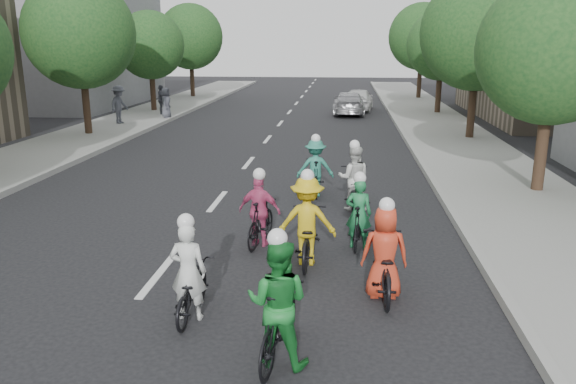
# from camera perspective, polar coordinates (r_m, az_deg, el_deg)

# --- Properties ---
(ground) EXTENTS (120.00, 120.00, 0.00)m
(ground) POSITION_cam_1_polar(r_m,az_deg,el_deg) (10.72, -13.11, -8.27)
(ground) COLOR black
(ground) RESTS_ON ground
(sidewalk_left) EXTENTS (4.00, 80.00, 0.15)m
(sidewalk_left) POSITION_cam_1_polar(r_m,az_deg,el_deg) (22.75, -24.35, 3.32)
(sidewalk_left) COLOR gray
(sidewalk_left) RESTS_ON ground
(curb_left) EXTENTS (0.18, 80.00, 0.18)m
(curb_left) POSITION_cam_1_polar(r_m,az_deg,el_deg) (21.84, -19.91, 3.37)
(curb_left) COLOR #999993
(curb_left) RESTS_ON ground
(sidewalk_right) EXTENTS (4.00, 80.00, 0.15)m
(sidewalk_right) POSITION_cam_1_polar(r_m,az_deg,el_deg) (20.26, 18.89, 2.56)
(sidewalk_right) COLOR gray
(sidewalk_right) RESTS_ON ground
(curb_right) EXTENTS (0.18, 80.00, 0.18)m
(curb_right) POSITION_cam_1_polar(r_m,az_deg,el_deg) (19.90, 13.42, 2.79)
(curb_right) COLOR #999993
(curb_right) RESTS_ON ground
(bldg_sw) EXTENTS (10.00, 14.00, 8.00)m
(bldg_sw) POSITION_cam_1_polar(r_m,az_deg,el_deg) (42.01, -22.36, 13.72)
(bldg_sw) COLOR slate
(bldg_sw) RESTS_ON ground
(tree_l_3) EXTENTS (4.80, 4.80, 6.93)m
(tree_l_3) POSITION_cam_1_polar(r_m,az_deg,el_deg) (26.90, -20.41, 14.87)
(tree_l_3) COLOR black
(tree_l_3) RESTS_ON ground
(tree_l_4) EXTENTS (4.00, 4.00, 5.97)m
(tree_l_4) POSITION_cam_1_polar(r_m,az_deg,el_deg) (35.24, -13.83, 14.28)
(tree_l_4) COLOR black
(tree_l_4) RESTS_ON ground
(tree_l_5) EXTENTS (4.80, 4.80, 6.93)m
(tree_l_5) POSITION_cam_1_polar(r_m,az_deg,el_deg) (43.84, -9.89, 15.28)
(tree_l_5) COLOR black
(tree_l_5) RESTS_ON ground
(tree_r_0) EXTENTS (4.00, 4.00, 5.97)m
(tree_r_0) POSITION_cam_1_polar(r_m,az_deg,el_deg) (16.80, 25.35, 12.94)
(tree_r_0) COLOR black
(tree_r_0) RESTS_ON ground
(tree_r_1) EXTENTS (4.80, 4.80, 6.93)m
(tree_r_1) POSITION_cam_1_polar(r_m,az_deg,el_deg) (25.48, 18.75, 15.05)
(tree_r_1) COLOR black
(tree_r_1) RESTS_ON ground
(tree_r_2) EXTENTS (4.00, 4.00, 5.97)m
(tree_r_2) POSITION_cam_1_polar(r_m,az_deg,el_deg) (34.33, 15.35, 14.18)
(tree_r_2) COLOR black
(tree_r_2) RESTS_ON ground
(tree_r_3) EXTENTS (4.80, 4.80, 6.93)m
(tree_r_3) POSITION_cam_1_polar(r_m,az_deg,el_deg) (43.24, 13.45, 15.10)
(tree_r_3) COLOR black
(tree_r_3) RESTS_ON ground
(cyclist_0) EXTENTS (0.57, 1.59, 1.70)m
(cyclist_0) POSITION_cam_1_polar(r_m,az_deg,el_deg) (8.93, -9.92, -9.15)
(cyclist_0) COLOR black
(cyclist_0) RESTS_ON ground
(cyclist_1) EXTENTS (0.94, 1.84, 1.89)m
(cyclist_1) POSITION_cam_1_polar(r_m,az_deg,el_deg) (7.58, -1.00, -12.09)
(cyclist_1) COLOR black
(cyclist_1) RESTS_ON ground
(cyclist_2) EXTENTS (1.12, 1.91, 1.88)m
(cyclist_2) POSITION_cam_1_polar(r_m,az_deg,el_deg) (10.82, 1.95, -3.75)
(cyclist_2) COLOR black
(cyclist_2) RESTS_ON ground
(cyclist_3) EXTENTS (0.95, 1.70, 1.68)m
(cyclist_3) POSITION_cam_1_polar(r_m,az_deg,el_deg) (11.79, -2.84, -2.53)
(cyclist_3) COLOR black
(cyclist_3) RESTS_ON ground
(cyclist_4) EXTENTS (0.79, 1.90, 1.74)m
(cyclist_4) POSITION_cam_1_polar(r_m,az_deg,el_deg) (9.61, 9.71, -6.97)
(cyclist_4) COLOR black
(cyclist_4) RESTS_ON ground
(cyclist_5) EXTENTS (0.60, 1.59, 1.62)m
(cyclist_5) POSITION_cam_1_polar(r_m,az_deg,el_deg) (11.79, 7.15, -2.88)
(cyclist_5) COLOR black
(cyclist_5) RESTS_ON ground
(cyclist_6) EXTENTS (0.82, 1.95, 1.80)m
(cyclist_6) POSITION_cam_1_polar(r_m,az_deg,el_deg) (14.42, 6.66, 0.76)
(cyclist_6) COLOR black
(cyclist_6) RESTS_ON ground
(cyclist_7) EXTENTS (1.08, 1.75, 1.74)m
(cyclist_7) POSITION_cam_1_polar(r_m,az_deg,el_deg) (15.61, 2.80, 2.07)
(cyclist_7) COLOR black
(cyclist_7) RESTS_ON ground
(follow_car_lead) EXTENTS (1.89, 4.54, 1.31)m
(follow_car_lead) POSITION_cam_1_polar(r_m,az_deg,el_deg) (33.69, 6.23, 8.96)
(follow_car_lead) COLOR #A3A2A7
(follow_car_lead) RESTS_ON ground
(follow_car_trail) EXTENTS (2.03, 4.23, 1.39)m
(follow_car_trail) POSITION_cam_1_polar(r_m,az_deg,el_deg) (35.66, 7.20, 9.33)
(follow_car_trail) COLOR silver
(follow_car_trail) RESTS_ON ground
(spectator_0) EXTENTS (0.98, 1.36, 1.90)m
(spectator_0) POSITION_cam_1_polar(r_m,az_deg,el_deg) (29.86, -16.78, 8.50)
(spectator_0) COLOR #4A4C56
(spectator_0) RESTS_ON sidewalk_left
(spectator_1) EXTENTS (0.57, 1.02, 1.65)m
(spectator_1) POSITION_cam_1_polar(r_m,az_deg,el_deg) (33.15, -12.75, 9.14)
(spectator_1) COLOR #454751
(spectator_1) RESTS_ON sidewalk_left
(spectator_2) EXTENTS (0.54, 0.81, 1.62)m
(spectator_2) POSITION_cam_1_polar(r_m,az_deg,el_deg) (31.49, -12.29, 8.85)
(spectator_2) COLOR #4A4B56
(spectator_2) RESTS_ON sidewalk_left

